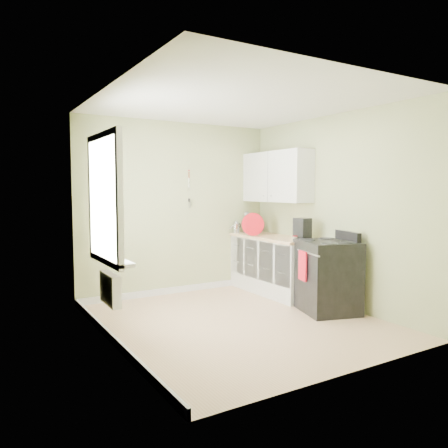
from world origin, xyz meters
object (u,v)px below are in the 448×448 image
kettle (236,227)px  coffee_maker (302,230)px  stove (327,276)px  stand_mixer (250,224)px

kettle → coffee_maker: size_ratio=0.62×
stove → kettle: size_ratio=5.36×
stove → stand_mixer: size_ratio=2.98×
stand_mixer → kettle: (-0.20, 0.14, -0.05)m
stove → coffee_maker: (0.02, 0.54, 0.58)m
stove → kettle: kettle is taller
stove → stand_mixer: bearing=91.0°
kettle → coffee_maker: bearing=-79.9°
coffee_maker → kettle: bearing=100.1°
stove → coffee_maker: coffee_maker is taller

